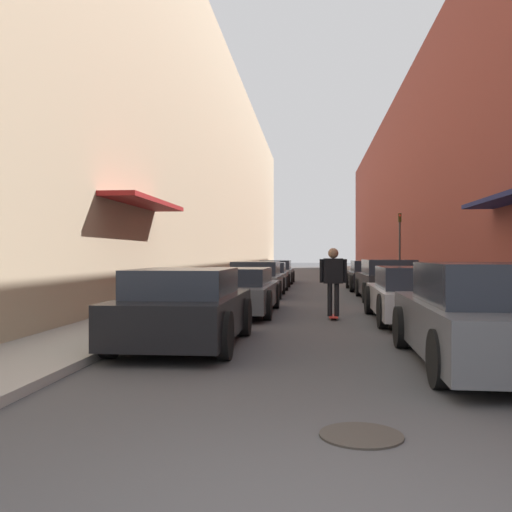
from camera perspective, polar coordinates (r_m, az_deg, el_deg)
ground at (r=30.11m, az=6.06°, el=-2.74°), size 149.49×149.49×0.00m
curb_strip_left at (r=37.10m, az=-0.42°, el=-2.11°), size 1.80×67.95×0.12m
curb_strip_right at (r=37.14m, az=12.40°, el=-2.11°), size 1.80×67.95×0.12m
building_row_left at (r=37.85m, az=-4.83°, el=8.02°), size 4.90×67.95×13.41m
building_row_right at (r=37.80m, az=16.80°, el=6.66°), size 4.90×67.95×11.62m
parked_car_left_0 at (r=9.52m, az=-7.10°, el=-5.20°), size 1.88×3.97×1.28m
parked_car_left_1 at (r=14.64m, az=-2.12°, el=-3.50°), size 2.08×4.74×1.18m
parked_car_left_2 at (r=20.48m, az=0.05°, el=-2.39°), size 1.92×4.04×1.27m
parked_car_left_3 at (r=25.20m, az=1.11°, el=-2.00°), size 1.95×3.94×1.17m
parked_car_left_4 at (r=30.20m, az=2.02°, el=-1.62°), size 1.87×4.49×1.21m
parked_car_right_0 at (r=8.34m, az=22.24°, el=-5.66°), size 2.06×4.61×1.40m
parked_car_right_1 at (r=13.43m, az=15.48°, el=-3.73°), size 1.90×4.68×1.24m
parked_car_right_2 at (r=19.58m, az=13.01°, el=-2.39°), size 1.88×4.57×1.35m
parked_car_right_3 at (r=24.59m, az=11.42°, el=-1.96°), size 1.93×4.20×1.26m
skateboarder at (r=13.48m, az=7.73°, el=-1.94°), size 0.64×0.78×1.67m
manhole_cover at (r=5.05m, az=10.48°, el=-17.21°), size 0.70×0.70×0.02m
traffic_light at (r=30.52m, az=14.18°, el=1.62°), size 0.16×0.22×3.54m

